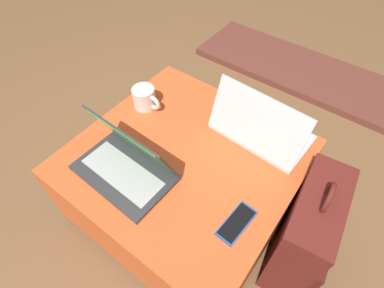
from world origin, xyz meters
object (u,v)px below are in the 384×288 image
object	(u,v)px
laptop_far	(260,129)
coffee_mug	(145,98)
cell_phone	(237,223)
backpack	(304,235)
laptop_near	(127,162)

from	to	relation	value
laptop_far	coffee_mug	xyz separation A→B (m)	(-0.48, -0.14, -0.00)
cell_phone	coffee_mug	bearing A→B (deg)	-17.08
cell_phone	backpack	distance (m)	0.32
backpack	laptop_near	bearing A→B (deg)	104.87
laptop_near	backpack	bearing A→B (deg)	23.16
laptop_far	cell_phone	world-z (taller)	laptop_far
laptop_near	cell_phone	size ratio (longest dim) A/B	2.33
coffee_mug	cell_phone	bearing A→B (deg)	-21.22
laptop_far	coffee_mug	bearing A→B (deg)	19.13
laptop_near	laptop_far	size ratio (longest dim) A/B	0.94
backpack	cell_phone	bearing A→B (deg)	126.44
laptop_far	backpack	world-z (taller)	laptop_far
laptop_near	cell_phone	world-z (taller)	laptop_near
backpack	laptop_far	bearing A→B (deg)	54.56
laptop_near	laptop_far	distance (m)	0.52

